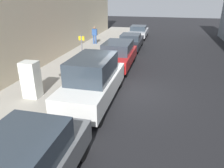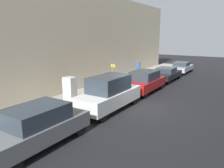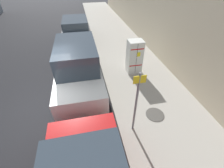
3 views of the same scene
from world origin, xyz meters
The scene contains 7 objects.
ground_plane centered at (0.00, 0.00, 0.00)m, with size 80.00×80.00×0.00m, color black.
sidewalk_slab centered at (-4.47, 0.00, 0.07)m, with size 3.63×44.00×0.14m, color #9E998E.
discarded_refrigerator centered at (-4.32, -1.82, 1.00)m, with size 0.74×0.63×1.71m.
manhole_cover centered at (-4.18, 1.31, 0.15)m, with size 0.70×0.70×0.02m, color #47443F.
street_sign_post centered at (-3.14, 1.73, 1.47)m, with size 0.36×0.07×2.36m.
parked_suv_gray centered at (-1.46, -6.83, 0.90)m, with size 1.95×4.61×1.74m.
parked_van_white centered at (-1.46, -1.37, 1.06)m, with size 1.91×5.01×2.15m.
Camera 3 is at (-1.76, 4.70, 4.65)m, focal length 24.00 mm.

